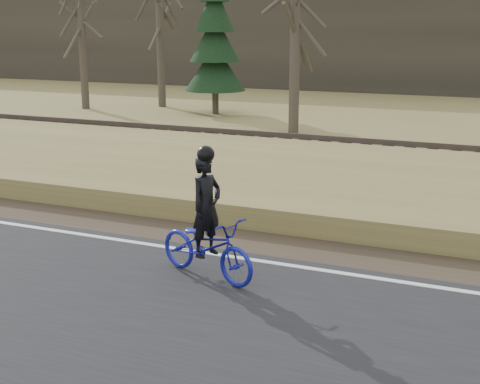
% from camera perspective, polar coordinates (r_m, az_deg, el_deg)
% --- Properties ---
extents(ground, '(120.00, 120.00, 0.00)m').
position_cam_1_polar(ground, '(11.96, -10.85, -4.61)').
color(ground, olive).
rests_on(ground, ground).
extents(road, '(120.00, 6.00, 0.06)m').
position_cam_1_polar(road, '(10.13, -18.89, -8.48)').
color(road, black).
rests_on(road, ground).
extents(edge_line, '(120.00, 0.12, 0.01)m').
position_cam_1_polar(edge_line, '(12.09, -10.33, -4.04)').
color(edge_line, silver).
rests_on(edge_line, road).
extents(shoulder, '(120.00, 1.60, 0.04)m').
position_cam_1_polar(shoulder, '(12.91, -7.86, -2.98)').
color(shoulder, '#473A2B').
rests_on(shoulder, ground).
extents(embankment, '(120.00, 5.00, 0.44)m').
position_cam_1_polar(embankment, '(15.40, -2.10, 0.73)').
color(embankment, olive).
rests_on(embankment, ground).
extents(ballast, '(120.00, 3.00, 0.45)m').
position_cam_1_polar(ballast, '(18.81, 2.91, 3.22)').
color(ballast, slate).
rests_on(ballast, ground).
extents(railroad, '(120.00, 2.40, 0.29)m').
position_cam_1_polar(railroad, '(18.76, 2.93, 4.13)').
color(railroad, black).
rests_on(railroad, ballast).
extents(treeline_backdrop, '(120.00, 4.00, 6.00)m').
position_cam_1_polar(treeline_backdrop, '(39.83, 14.53, 12.60)').
color(treeline_backdrop, '#383328').
rests_on(treeline_backdrop, ground).
extents(cyclist, '(1.94, 1.17, 2.02)m').
position_cam_1_polar(cyclist, '(10.04, -2.85, -3.86)').
color(cyclist, '#161A99').
rests_on(cyclist, road).
extents(bare_tree_far_left, '(0.36, 0.36, 7.24)m').
position_cam_1_polar(bare_tree_far_left, '(31.49, -13.38, 13.49)').
color(bare_tree_far_left, '#4D4538').
rests_on(bare_tree_far_left, ground).
extents(bare_tree_left, '(0.36, 0.36, 7.99)m').
position_cam_1_polar(bare_tree_left, '(31.68, -6.86, 14.44)').
color(bare_tree_left, '#4D4538').
rests_on(bare_tree_left, ground).
extents(bare_tree_near_left, '(0.36, 0.36, 6.44)m').
position_cam_1_polar(bare_tree_near_left, '(23.80, 4.72, 12.75)').
color(bare_tree_near_left, '#4D4538').
rests_on(bare_tree_near_left, ground).
extents(conifer, '(2.60, 2.60, 6.62)m').
position_cam_1_polar(conifer, '(28.92, -2.16, 12.86)').
color(conifer, '#4D4538').
rests_on(conifer, ground).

